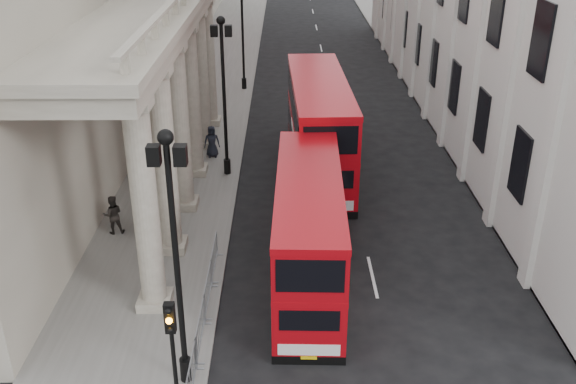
% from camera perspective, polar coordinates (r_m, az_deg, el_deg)
% --- Properties ---
extents(sidewalk_west, '(6.00, 140.00, 0.12)m').
position_cam_1_polar(sidewalk_west, '(44.29, -7.47, 6.85)').
color(sidewalk_west, slate).
rests_on(sidewalk_west, ground).
extents(sidewalk_east, '(3.00, 140.00, 0.12)m').
position_cam_1_polar(sidewalk_east, '(45.30, 13.87, 6.74)').
color(sidewalk_east, slate).
rests_on(sidewalk_east, ground).
extents(kerb, '(0.20, 140.00, 0.14)m').
position_cam_1_polar(kerb, '(44.02, -3.63, 6.91)').
color(kerb, slate).
rests_on(kerb, ground).
extents(portico_building, '(9.00, 28.00, 12.00)m').
position_cam_1_polar(portico_building, '(33.37, -23.55, 9.39)').
color(portico_building, gray).
rests_on(portico_building, ground).
extents(lamp_post_south, '(1.05, 0.44, 8.32)m').
position_cam_1_polar(lamp_post_south, '(18.41, -10.00, -4.87)').
color(lamp_post_south, black).
rests_on(lamp_post_south, sidewalk_west).
extents(lamp_post_mid, '(1.05, 0.44, 8.32)m').
position_cam_1_polar(lamp_post_mid, '(33.10, -5.74, 9.29)').
color(lamp_post_mid, black).
rests_on(lamp_post_mid, sidewalk_west).
extents(lamp_post_north, '(1.05, 0.44, 8.32)m').
position_cam_1_polar(lamp_post_north, '(48.62, -4.08, 14.59)').
color(lamp_post_north, black).
rests_on(lamp_post_north, sidewalk_west).
extents(traffic_light, '(0.28, 0.33, 4.30)m').
position_cam_1_polar(traffic_light, '(17.77, -10.24, -13.21)').
color(traffic_light, black).
rests_on(traffic_light, sidewalk_west).
extents(bus_near, '(2.71, 10.18, 4.37)m').
position_cam_1_polar(bus_near, '(24.51, 1.84, -3.32)').
color(bus_near, '#A4070F').
rests_on(bus_near, ground).
extents(bus_far, '(3.24, 11.79, 5.05)m').
position_cam_1_polar(bus_far, '(34.32, 2.75, 6.00)').
color(bus_far, '#BC0811').
rests_on(bus_far, ground).
extents(pedestrian_a, '(0.78, 0.67, 1.81)m').
position_cam_1_polar(pedestrian_a, '(29.31, -12.91, -1.66)').
color(pedestrian_a, black).
rests_on(pedestrian_a, sidewalk_west).
extents(pedestrian_b, '(1.02, 0.88, 1.79)m').
position_cam_1_polar(pedestrian_b, '(29.31, -15.30, -1.96)').
color(pedestrian_b, black).
rests_on(pedestrian_b, sidewalk_west).
extents(pedestrian_c, '(0.95, 0.68, 1.83)m').
position_cam_1_polar(pedestrian_c, '(36.67, -6.79, 4.48)').
color(pedestrian_c, black).
rests_on(pedestrian_c, sidewalk_west).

